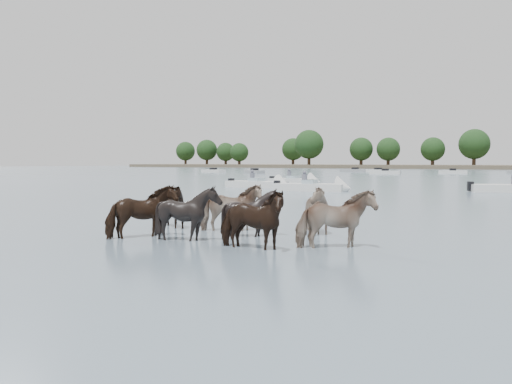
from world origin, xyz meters
The scene contains 7 objects.
ground centered at (0.00, 0.00, 0.00)m, with size 400.00×400.00×0.00m, color slate.
shoreline centered at (-70.00, 150.00, 0.50)m, with size 160.00×30.00×1.00m, color #4C4233.
pony_herd centered at (1.68, 2.18, 0.58)m, with size 7.49×4.88×1.48m.
motorboat_a centered at (-12.35, 24.45, 0.23)m, with size 5.25×1.82×1.92m.
motorboat_b centered at (-6.93, 22.89, 0.23)m, with size 5.29×2.66×1.92m.
motorboat_f centered at (-13.60, 31.72, 0.23)m, with size 4.79×2.09×1.92m.
treeline centered at (-71.41, 150.61, 6.24)m, with size 146.60×22.73×12.07m.
Camera 1 is at (9.93, -8.57, 1.90)m, focal length 38.23 mm.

